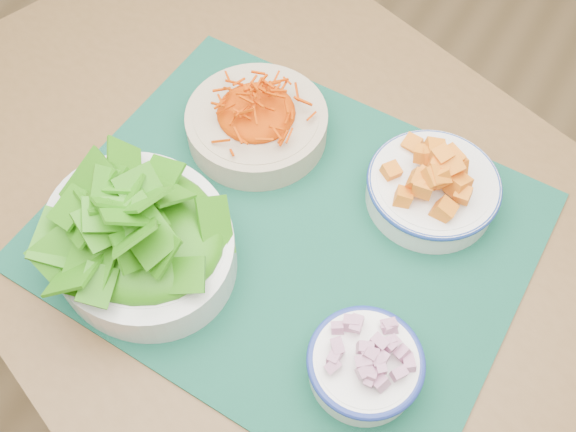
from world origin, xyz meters
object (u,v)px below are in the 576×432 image
object	(u,v)px
squash_bowl	(434,183)
onion_bowl	(365,362)
lettuce_bowl	(137,231)
placemat	(288,229)
carrot_bowl	(257,118)
table	(282,241)

from	to	relation	value
squash_bowl	onion_bowl	size ratio (longest dim) A/B	1.64
lettuce_bowl	squash_bowl	bearing A→B (deg)	62.29
lettuce_bowl	onion_bowl	world-z (taller)	lettuce_bowl
placemat	carrot_bowl	world-z (taller)	carrot_bowl
placemat	squash_bowl	distance (m)	0.20
placemat	squash_bowl	world-z (taller)	squash_bowl
squash_bowl	onion_bowl	bearing A→B (deg)	-82.85
table	onion_bowl	size ratio (longest dim) A/B	10.24
lettuce_bowl	placemat	bearing A→B (deg)	61.35
placemat	onion_bowl	world-z (taller)	onion_bowl
carrot_bowl	onion_bowl	bearing A→B (deg)	-39.08
squash_bowl	onion_bowl	xyz separation A→B (m)	(0.03, -0.26, -0.00)
squash_bowl	lettuce_bowl	xyz separation A→B (m)	(-0.28, -0.26, 0.02)
squash_bowl	lettuce_bowl	world-z (taller)	lettuce_bowl
table	placemat	distance (m)	0.11
carrot_bowl	lettuce_bowl	bearing A→B (deg)	-94.86
carrot_bowl	squash_bowl	bearing A→B (deg)	5.22
carrot_bowl	onion_bowl	xyz separation A→B (m)	(0.29, -0.24, -0.00)
placemat	lettuce_bowl	distance (m)	0.20
table	lettuce_bowl	size ratio (longest dim) A/B	4.25
placemat	lettuce_bowl	world-z (taller)	lettuce_bowl
table	carrot_bowl	xyz separation A→B (m)	(-0.09, 0.08, 0.14)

